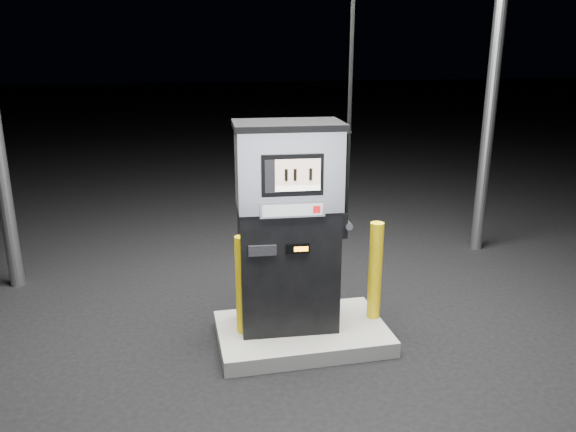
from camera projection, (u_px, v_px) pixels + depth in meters
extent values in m
plane|color=black|center=(302.00, 340.00, 5.42)|extent=(80.00, 80.00, 0.00)
cube|color=slate|center=(302.00, 333.00, 5.40)|extent=(1.60, 1.00, 0.15)
cylinder|color=gray|center=(493.00, 84.00, 7.24)|extent=(0.16, 0.16, 4.50)
cube|color=black|center=(288.00, 267.00, 5.25)|extent=(0.93, 0.58, 1.18)
cube|color=silver|center=(288.00, 168.00, 4.98)|extent=(0.95, 0.60, 0.71)
cube|color=black|center=(288.00, 125.00, 4.87)|extent=(0.99, 0.64, 0.06)
cube|color=black|center=(293.00, 175.00, 4.72)|extent=(0.53, 0.06, 0.36)
cube|color=#D2AE98|center=(298.00, 172.00, 4.70)|extent=(0.39, 0.03, 0.23)
cube|color=white|center=(298.00, 188.00, 4.74)|extent=(0.39, 0.03, 0.05)
cube|color=silver|center=(293.00, 210.00, 4.81)|extent=(0.57, 0.07, 0.13)
cube|color=#AFB2B7|center=(293.00, 210.00, 4.79)|extent=(0.52, 0.04, 0.10)
cube|color=red|center=(317.00, 209.00, 4.82)|extent=(0.07, 0.01, 0.07)
cube|color=black|center=(298.00, 249.00, 4.92)|extent=(0.21, 0.03, 0.09)
cube|color=orange|center=(301.00, 249.00, 4.92)|extent=(0.12, 0.01, 0.04)
cube|color=black|center=(262.00, 251.00, 4.88)|extent=(0.25, 0.04, 0.09)
cube|color=black|center=(341.00, 224.00, 5.21)|extent=(0.11, 0.18, 0.24)
cylinder|color=gray|center=(347.00, 224.00, 5.21)|extent=(0.08, 0.21, 0.07)
cylinder|color=black|center=(352.00, 47.00, 4.71)|extent=(0.04, 0.04, 2.93)
cylinder|color=yellow|center=(242.00, 285.00, 5.14)|extent=(0.13, 0.13, 0.94)
cylinder|color=yellow|center=(375.00, 271.00, 5.43)|extent=(0.14, 0.14, 0.98)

